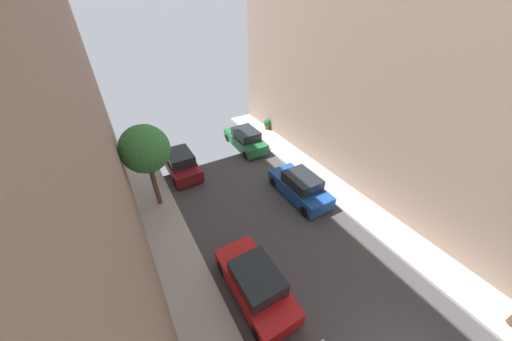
% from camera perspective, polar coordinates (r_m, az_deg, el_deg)
% --- Properties ---
extents(sidewalk_right, '(2.00, 44.00, 0.15)m').
position_cam_1_polar(sidewalk_right, '(14.84, 44.09, -22.47)').
color(sidewalk_right, '#B7B2A8').
rests_on(sidewalk_right, ground).
extents(parked_car_left_3, '(1.78, 4.20, 1.57)m').
position_cam_1_polar(parked_car_left_3, '(11.31, -0.07, -23.54)').
color(parked_car_left_3, red).
rests_on(parked_car_left_3, ground).
extents(parked_car_left_4, '(1.78, 4.20, 1.57)m').
position_cam_1_polar(parked_car_left_4, '(18.26, -16.31, 1.62)').
color(parked_car_left_4, maroon).
rests_on(parked_car_left_4, ground).
extents(parked_car_right_3, '(1.78, 4.20, 1.57)m').
position_cam_1_polar(parked_car_right_3, '(15.67, 9.68, -3.51)').
color(parked_car_right_3, '#194799').
rests_on(parked_car_right_3, ground).
extents(parked_car_right_4, '(1.78, 4.20, 1.57)m').
position_cam_1_polar(parked_car_right_4, '(20.42, -2.33, 6.87)').
color(parked_car_right_4, '#1E6638').
rests_on(parked_car_right_4, ground).
extents(street_tree_2, '(2.49, 2.49, 4.86)m').
position_cam_1_polar(street_tree_2, '(14.24, -23.22, 4.28)').
color(street_tree_2, brown).
rests_on(street_tree_2, sidewalk_left).
extents(potted_plant_0, '(0.64, 0.64, 0.95)m').
position_cam_1_polar(potted_plant_0, '(23.12, 2.45, 10.33)').
color(potted_plant_0, brown).
rests_on(potted_plant_0, sidewalk_right).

